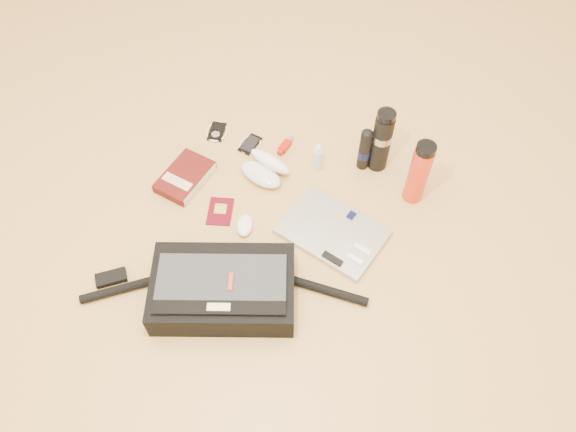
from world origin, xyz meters
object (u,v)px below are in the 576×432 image
Objects in this scene: messenger_bag at (222,289)px; thermos_black at (382,140)px; laptop at (333,232)px; book at (185,177)px; thermos_red at (419,173)px.

messenger_bag is 0.81m from thermos_black.
laptop is 0.61m from book.
messenger_bag is 3.15× the size of thermos_red.
book is 0.83× the size of thermos_red.
messenger_bag is 0.81m from thermos_red.
book is at bearing -150.33° from thermos_black.
thermos_black and thermos_red have the same top height.
thermos_red is (0.21, 0.28, 0.13)m from laptop.
thermos_black is at bearing 46.10° from messenger_bag.
messenger_bag is 0.53m from book.
thermos_red reaches higher than messenger_bag.
messenger_bag reaches higher than laptop.
thermos_black is (0.29, 0.75, 0.08)m from messenger_bag.
book is (-0.37, 0.38, -0.04)m from messenger_bag.
laptop is at bearing -96.50° from thermos_black.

